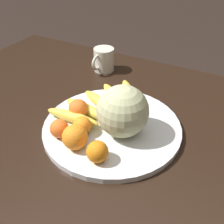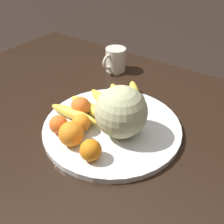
{
  "view_description": "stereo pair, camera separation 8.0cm",
  "coord_description": "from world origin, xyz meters",
  "px_view_note": "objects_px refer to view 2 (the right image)",
  "views": [
    {
      "loc": [
        0.31,
        -0.54,
        1.32
      ],
      "look_at": [
        0.01,
        0.02,
        0.85
      ],
      "focal_mm": 42.0,
      "sensor_mm": 36.0,
      "label": 1
    },
    {
      "loc": [
        0.38,
        -0.5,
        1.32
      ],
      "look_at": [
        0.01,
        0.02,
        0.85
      ],
      "focal_mm": 42.0,
      "sensor_mm": 36.0,
      "label": 2
    }
  ],
  "objects_px": {
    "fruit_bowl": "(112,127)",
    "orange_mid_center": "(91,150)",
    "orange_front_left": "(81,123)",
    "orange_back_right": "(81,107)",
    "orange_front_right": "(71,134)",
    "ceramic_mug": "(115,60)",
    "melon": "(121,112)",
    "kitchen_table": "(107,151)",
    "banana_bunch": "(105,103)",
    "orange_back_left": "(59,124)"
  },
  "relations": [
    {
      "from": "orange_front_left",
      "to": "ceramic_mug",
      "type": "bearing_deg",
      "value": 111.89
    },
    {
      "from": "kitchen_table",
      "to": "banana_bunch",
      "type": "height_order",
      "value": "banana_bunch"
    },
    {
      "from": "kitchen_table",
      "to": "orange_front_left",
      "type": "height_order",
      "value": "orange_front_left"
    },
    {
      "from": "kitchen_table",
      "to": "melon",
      "type": "bearing_deg",
      "value": 7.18
    },
    {
      "from": "fruit_bowl",
      "to": "melon",
      "type": "distance_m",
      "value": 0.1
    },
    {
      "from": "melon",
      "to": "orange_mid_center",
      "type": "distance_m",
      "value": 0.14
    },
    {
      "from": "orange_front_right",
      "to": "orange_back_right",
      "type": "relative_size",
      "value": 1.14
    },
    {
      "from": "fruit_bowl",
      "to": "banana_bunch",
      "type": "bearing_deg",
      "value": 139.22
    },
    {
      "from": "melon",
      "to": "orange_mid_center",
      "type": "relative_size",
      "value": 2.59
    },
    {
      "from": "orange_mid_center",
      "to": "orange_back_left",
      "type": "xyz_separation_m",
      "value": [
        -0.15,
        0.03,
        -0.0
      ]
    },
    {
      "from": "orange_front_right",
      "to": "orange_back_right",
      "type": "distance_m",
      "value": 0.14
    },
    {
      "from": "banana_bunch",
      "to": "orange_back_left",
      "type": "distance_m",
      "value": 0.19
    },
    {
      "from": "kitchen_table",
      "to": "fruit_bowl",
      "type": "relative_size",
      "value": 3.69
    },
    {
      "from": "orange_front_right",
      "to": "ceramic_mug",
      "type": "distance_m",
      "value": 0.51
    },
    {
      "from": "orange_front_left",
      "to": "orange_mid_center",
      "type": "xyz_separation_m",
      "value": [
        0.1,
        -0.07,
        0.0
      ]
    },
    {
      "from": "melon",
      "to": "orange_front_right",
      "type": "relative_size",
      "value": 2.14
    },
    {
      "from": "fruit_bowl",
      "to": "orange_back_right",
      "type": "bearing_deg",
      "value": -172.81
    },
    {
      "from": "banana_bunch",
      "to": "orange_front_left",
      "type": "relative_size",
      "value": 5.63
    },
    {
      "from": "orange_front_left",
      "to": "orange_back_right",
      "type": "distance_m",
      "value": 0.08
    },
    {
      "from": "banana_bunch",
      "to": "orange_mid_center",
      "type": "xyz_separation_m",
      "value": [
        0.11,
        -0.21,
        0.01
      ]
    },
    {
      "from": "orange_front_left",
      "to": "fruit_bowl",
      "type": "bearing_deg",
      "value": 52.01
    },
    {
      "from": "orange_mid_center",
      "to": "orange_back_left",
      "type": "distance_m",
      "value": 0.15
    },
    {
      "from": "kitchen_table",
      "to": "orange_back_left",
      "type": "height_order",
      "value": "orange_back_left"
    },
    {
      "from": "kitchen_table",
      "to": "orange_front_right",
      "type": "xyz_separation_m",
      "value": [
        -0.04,
        -0.12,
        0.14
      ]
    },
    {
      "from": "orange_mid_center",
      "to": "ceramic_mug",
      "type": "relative_size",
      "value": 0.47
    },
    {
      "from": "kitchen_table",
      "to": "fruit_bowl",
      "type": "height_order",
      "value": "fruit_bowl"
    },
    {
      "from": "ceramic_mug",
      "to": "orange_mid_center",
      "type": "bearing_deg",
      "value": -61.66
    },
    {
      "from": "kitchen_table",
      "to": "orange_back_left",
      "type": "bearing_deg",
      "value": -136.32
    },
    {
      "from": "melon",
      "to": "orange_front_left",
      "type": "height_order",
      "value": "melon"
    },
    {
      "from": "melon",
      "to": "orange_back_right",
      "type": "xyz_separation_m",
      "value": [
        -0.16,
        0.0,
        -0.05
      ]
    },
    {
      "from": "melon",
      "to": "ceramic_mug",
      "type": "height_order",
      "value": "melon"
    },
    {
      "from": "banana_bunch",
      "to": "orange_back_right",
      "type": "relative_size",
      "value": 5.07
    },
    {
      "from": "kitchen_table",
      "to": "orange_mid_center",
      "type": "distance_m",
      "value": 0.19
    },
    {
      "from": "orange_front_right",
      "to": "orange_back_right",
      "type": "height_order",
      "value": "orange_front_right"
    },
    {
      "from": "fruit_bowl",
      "to": "ceramic_mug",
      "type": "relative_size",
      "value": 3.45
    },
    {
      "from": "orange_front_left",
      "to": "orange_mid_center",
      "type": "distance_m",
      "value": 0.12
    },
    {
      "from": "orange_front_right",
      "to": "kitchen_table",
      "type": "bearing_deg",
      "value": 72.5
    },
    {
      "from": "fruit_bowl",
      "to": "orange_front_right",
      "type": "xyz_separation_m",
      "value": [
        -0.04,
        -0.14,
        0.04
      ]
    },
    {
      "from": "orange_mid_center",
      "to": "ceramic_mug",
      "type": "height_order",
      "value": "ceramic_mug"
    },
    {
      "from": "orange_back_left",
      "to": "ceramic_mug",
      "type": "distance_m",
      "value": 0.48
    },
    {
      "from": "fruit_bowl",
      "to": "orange_mid_center",
      "type": "distance_m",
      "value": 0.16
    },
    {
      "from": "melon",
      "to": "orange_mid_center",
      "type": "xyz_separation_m",
      "value": [
        -0.01,
        -0.14,
        -0.05
      ]
    },
    {
      "from": "kitchen_table",
      "to": "banana_bunch",
      "type": "distance_m",
      "value": 0.16
    },
    {
      "from": "melon",
      "to": "banana_bunch",
      "type": "relative_size",
      "value": 0.48
    },
    {
      "from": "orange_front_left",
      "to": "orange_back_right",
      "type": "bearing_deg",
      "value": 131.92
    },
    {
      "from": "fruit_bowl",
      "to": "melon",
      "type": "height_order",
      "value": "melon"
    },
    {
      "from": "melon",
      "to": "orange_back_right",
      "type": "distance_m",
      "value": 0.16
    },
    {
      "from": "melon",
      "to": "orange_front_left",
      "type": "xyz_separation_m",
      "value": [
        -0.1,
        -0.06,
        -0.05
      ]
    },
    {
      "from": "orange_front_right",
      "to": "orange_front_left",
      "type": "bearing_deg",
      "value": 105.27
    },
    {
      "from": "orange_front_left",
      "to": "orange_front_right",
      "type": "height_order",
      "value": "orange_front_right"
    }
  ]
}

